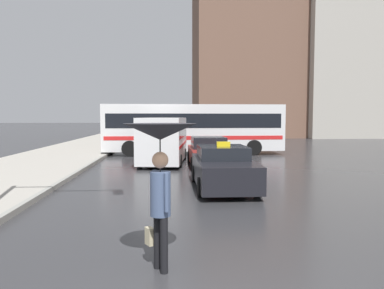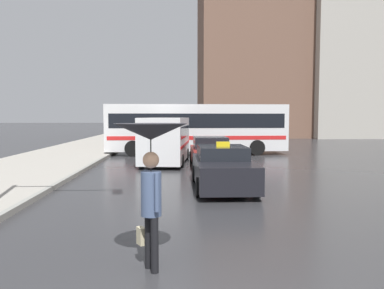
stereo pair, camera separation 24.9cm
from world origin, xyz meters
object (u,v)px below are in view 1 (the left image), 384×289
(sedan_red, at_px, (209,153))
(pedestrian_with_umbrella, at_px, (160,151))
(taxi, at_px, (223,168))
(traffic_light, at_px, (24,17))
(ambulance_van, at_px, (164,138))
(city_bus, at_px, (193,127))

(sedan_red, distance_m, pedestrian_with_umbrella, 12.56)
(taxi, bearing_deg, pedestrian_with_umbrella, 73.69)
(taxi, height_order, pedestrian_with_umbrella, pedestrian_with_umbrella)
(taxi, height_order, sedan_red, taxi)
(taxi, distance_m, traffic_light, 7.44)
(sedan_red, relative_size, traffic_light, 0.71)
(ambulance_van, relative_size, pedestrian_with_umbrella, 2.42)
(sedan_red, height_order, traffic_light, traffic_light)
(taxi, distance_m, city_bus, 11.70)
(taxi, distance_m, ambulance_van, 7.20)
(taxi, distance_m, sedan_red, 5.71)
(ambulance_van, xyz_separation_m, pedestrian_with_umbrella, (0.14, -13.48, 0.56))
(city_bus, xyz_separation_m, pedestrian_with_umbrella, (-1.69, -18.27, 0.10))
(taxi, bearing_deg, sedan_red, -91.25)
(city_bus, distance_m, pedestrian_with_umbrella, 18.34)
(ambulance_van, bearing_deg, taxi, 112.96)
(sedan_red, xyz_separation_m, ambulance_van, (-2.20, 1.15, 0.65))
(sedan_red, bearing_deg, traffic_light, 64.30)
(sedan_red, bearing_deg, city_bus, -86.39)
(sedan_red, height_order, ambulance_van, ambulance_van)
(ambulance_van, height_order, pedestrian_with_umbrella, ambulance_van)
(traffic_light, bearing_deg, taxi, 42.73)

